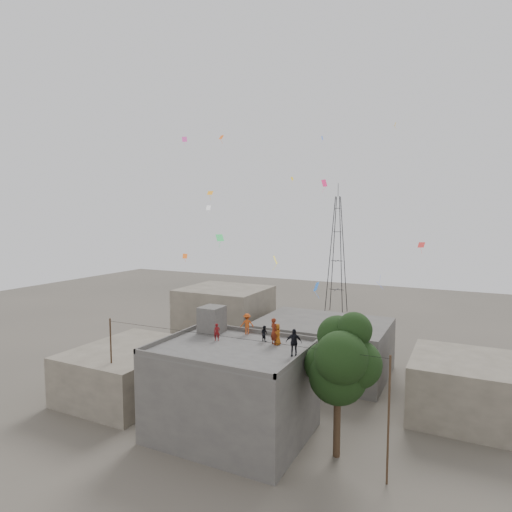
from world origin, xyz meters
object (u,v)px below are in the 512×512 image
at_px(transmission_tower, 337,255).
at_px(person_dark_adult, 294,342).
at_px(person_red_adult, 274,331).
at_px(stair_head_box, 212,320).
at_px(tree, 341,361).

xyz_separation_m(transmission_tower, person_dark_adult, (8.40, -39.77, -2.10)).
bearing_deg(person_red_adult, stair_head_box, 25.01).
relative_size(person_red_adult, person_dark_adult, 1.06).
xyz_separation_m(stair_head_box, transmission_tower, (-0.80, 37.40, 1.97)).
bearing_deg(tree, stair_head_box, 169.26).
distance_m(stair_head_box, tree, 10.80).
distance_m(transmission_tower, person_dark_adult, 40.70).
bearing_deg(transmission_tower, stair_head_box, -88.77).
bearing_deg(person_dark_adult, transmission_tower, 81.67).
bearing_deg(tree, person_red_adult, 165.83).
distance_m(tree, person_red_adult, 5.31).
bearing_deg(person_red_adult, tree, -161.65).
height_order(stair_head_box, transmission_tower, transmission_tower).
bearing_deg(stair_head_box, person_dark_adult, -17.35).
relative_size(stair_head_box, transmission_tower, 0.10).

